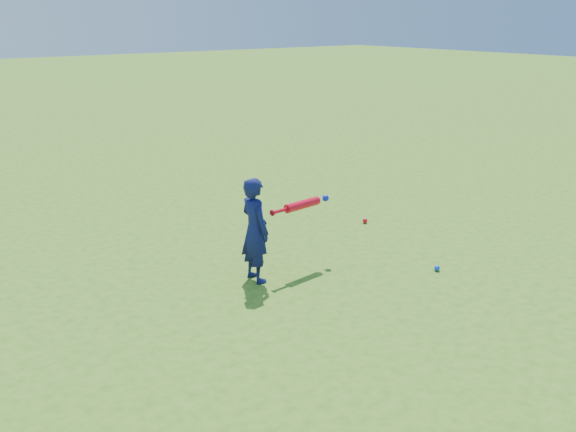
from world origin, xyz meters
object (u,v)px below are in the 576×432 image
object	(u,v)px
ground_ball_blue	(437,268)
bat_swing	(304,204)
ground_ball_red	(365,221)
child	(255,230)

from	to	relation	value
ground_ball_blue	bat_swing	bearing A→B (deg)	135.57
ground_ball_red	bat_swing	bearing A→B (deg)	-157.14
ground_ball_red	bat_swing	size ratio (longest dim) A/B	0.08
child	bat_swing	xyz separation A→B (m)	(0.71, 0.02, 0.16)
child	ground_ball_red	world-z (taller)	child
ground_ball_red	child	bearing A→B (deg)	-162.98
child	bat_swing	size ratio (longest dim) A/B	1.30
ground_ball_blue	bat_swing	xyz separation A→B (m)	(-1.10, 1.08, 0.72)
child	ground_ball_red	distance (m)	2.55
child	ground_ball_blue	bearing A→B (deg)	-117.78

